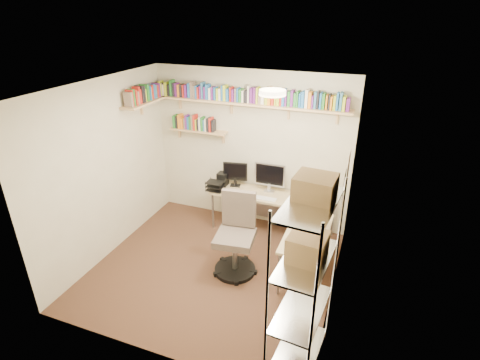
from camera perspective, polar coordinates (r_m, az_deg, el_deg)
name	(u,v)px	position (r m, az deg, el deg)	size (l,w,h in m)	color
ground	(214,268)	(5.38, -4.01, -13.29)	(3.20, 3.20, 0.00)	#45311D
room_shell	(210,166)	(4.59, -4.52, 2.08)	(3.24, 3.04, 2.52)	beige
wall_shelves	(220,102)	(5.73, -3.11, 11.80)	(3.12, 1.09, 0.80)	tan
corner_desk	(268,202)	(5.66, 4.28, -3.34)	(2.01, 1.69, 1.14)	tan
office_chair	(236,240)	(5.09, -0.61, -9.09)	(0.59, 0.60, 1.13)	black
wire_rack	(307,249)	(3.39, 10.24, -10.36)	(0.49, 0.88, 2.07)	silver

